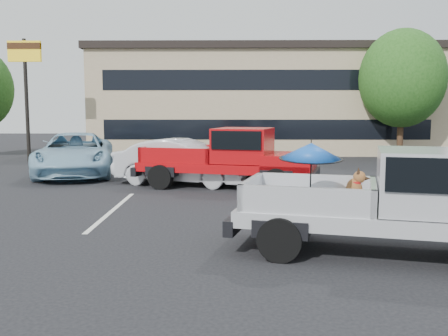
# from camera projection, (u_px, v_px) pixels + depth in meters

# --- Properties ---
(ground) EXTENTS (90.00, 90.00, 0.00)m
(ground) POSITION_uv_depth(u_px,v_px,m) (230.00, 229.00, 10.75)
(ground) COLOR black
(ground) RESTS_ON ground
(stripe_left) EXTENTS (0.12, 5.00, 0.01)m
(stripe_left) POSITION_uv_depth(u_px,v_px,m) (113.00, 210.00, 12.78)
(stripe_left) COLOR silver
(stripe_left) RESTS_ON ground
(stripe_right) EXTENTS (0.12, 5.00, 0.01)m
(stripe_right) POSITION_uv_depth(u_px,v_px,m) (347.00, 211.00, 12.70)
(stripe_right) COLOR silver
(stripe_right) RESTS_ON ground
(motel_building) EXTENTS (20.40, 8.40, 6.30)m
(motel_building) POSITION_uv_depth(u_px,v_px,m) (262.00, 100.00, 31.21)
(motel_building) COLOR tan
(motel_building) RESTS_ON ground
(motel_sign) EXTENTS (1.60, 0.22, 6.00)m
(motel_sign) POSITION_uv_depth(u_px,v_px,m) (25.00, 67.00, 24.26)
(motel_sign) COLOR black
(motel_sign) RESTS_ON ground
(tree_right) EXTENTS (4.46, 4.46, 6.78)m
(tree_right) POSITION_uv_depth(u_px,v_px,m) (402.00, 78.00, 26.05)
(tree_right) COLOR #332114
(tree_right) RESTS_ON ground
(tree_back) EXTENTS (4.68, 4.68, 7.11)m
(tree_back) POSITION_uv_depth(u_px,v_px,m) (318.00, 83.00, 34.01)
(tree_back) COLOR #332114
(tree_back) RESTS_ON ground
(silver_pickup) EXTENTS (6.00, 3.35, 2.06)m
(silver_pickup) POSITION_uv_depth(u_px,v_px,m) (413.00, 197.00, 8.62)
(silver_pickup) COLOR black
(silver_pickup) RESTS_ON ground
(red_pickup) EXTENTS (6.31, 3.51, 1.97)m
(red_pickup) POSITION_uv_depth(u_px,v_px,m) (238.00, 155.00, 16.39)
(red_pickup) COLOR black
(red_pickup) RESTS_ON ground
(silver_sedan) EXTENTS (5.03, 3.02, 1.57)m
(silver_sedan) POSITION_uv_depth(u_px,v_px,m) (183.00, 162.00, 17.16)
(silver_sedan) COLOR silver
(silver_sedan) RESTS_ON ground
(blue_suv) EXTENTS (3.97, 6.45, 1.67)m
(blue_suv) POSITION_uv_depth(u_px,v_px,m) (75.00, 154.00, 19.64)
(blue_suv) COLOR #89B4CD
(blue_suv) RESTS_ON ground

